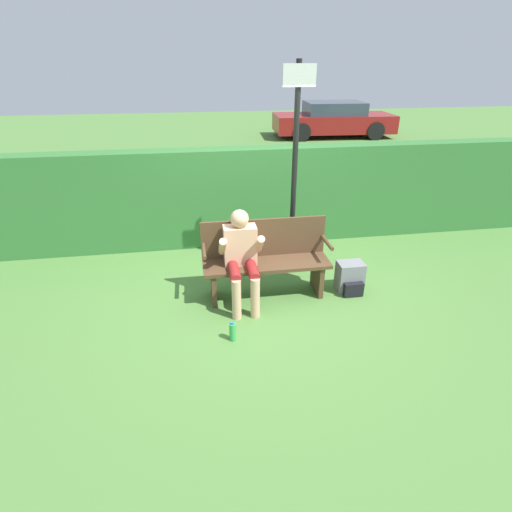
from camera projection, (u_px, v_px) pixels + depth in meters
ground_plane at (266, 295)px, 5.22m from camera, size 40.00×40.00×0.00m
hedge_back at (247, 197)px, 6.44m from camera, size 12.00×0.37×1.55m
park_bench at (266, 259)px, 5.06m from camera, size 1.59×0.45×0.98m
person_seated at (241, 254)px, 4.81m from camera, size 0.53×0.66×1.18m
backpack at (350, 278)px, 5.24m from camera, size 0.34×0.32×0.40m
water_bottle at (233, 332)px, 4.34m from camera, size 0.07×0.07×0.23m
signpost at (295, 164)px, 5.09m from camera, size 0.40×0.09×2.78m
parked_car at (333, 120)px, 15.46m from camera, size 4.63×2.14×1.29m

